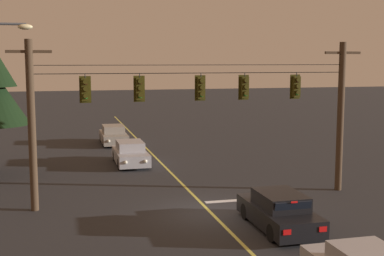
{
  "coord_description": "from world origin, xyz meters",
  "views": [
    {
      "loc": [
        -5.87,
        -19.99,
        6.21
      ],
      "look_at": [
        0.0,
        3.1,
        3.11
      ],
      "focal_mm": 48.86,
      "sensor_mm": 36.0,
      "label": 1
    }
  ],
  "objects_px": {
    "car_waiting_near_lane": "(279,212)",
    "car_oncoming_trailing": "(114,135)",
    "traffic_light_leftmost": "(85,90)",
    "traffic_light_rightmost": "(296,87)",
    "car_oncoming_lead": "(130,154)",
    "traffic_light_left_inner": "(140,89)",
    "traffic_light_centre": "(201,88)",
    "traffic_light_right_inner": "(245,87)"
  },
  "relations": [
    {
      "from": "car_waiting_near_lane",
      "to": "car_oncoming_trailing",
      "type": "distance_m",
      "value": 21.75
    },
    {
      "from": "traffic_light_leftmost",
      "to": "car_waiting_near_lane",
      "type": "relative_size",
      "value": 0.28
    },
    {
      "from": "traffic_light_rightmost",
      "to": "car_oncoming_lead",
      "type": "relative_size",
      "value": 0.28
    },
    {
      "from": "traffic_light_leftmost",
      "to": "traffic_light_left_inner",
      "type": "bearing_deg",
      "value": 0.0
    },
    {
      "from": "traffic_light_leftmost",
      "to": "car_oncoming_lead",
      "type": "height_order",
      "value": "traffic_light_leftmost"
    },
    {
      "from": "traffic_light_leftmost",
      "to": "car_waiting_near_lane",
      "type": "height_order",
      "value": "traffic_light_leftmost"
    },
    {
      "from": "car_waiting_near_lane",
      "to": "traffic_light_centre",
      "type": "bearing_deg",
      "value": 110.1
    },
    {
      "from": "traffic_light_centre",
      "to": "traffic_light_left_inner",
      "type": "bearing_deg",
      "value": 180.0
    },
    {
      "from": "traffic_light_rightmost",
      "to": "traffic_light_left_inner",
      "type": "bearing_deg",
      "value": 180.0
    },
    {
      "from": "traffic_light_centre",
      "to": "car_oncoming_lead",
      "type": "xyz_separation_m",
      "value": [
        -2.01,
        8.7,
        -4.35
      ]
    },
    {
      "from": "traffic_light_right_inner",
      "to": "car_waiting_near_lane",
      "type": "relative_size",
      "value": 0.28
    },
    {
      "from": "traffic_light_centre",
      "to": "traffic_light_leftmost",
      "type": "bearing_deg",
      "value": 180.0
    },
    {
      "from": "traffic_light_centre",
      "to": "car_oncoming_lead",
      "type": "height_order",
      "value": "traffic_light_centre"
    },
    {
      "from": "car_waiting_near_lane",
      "to": "car_oncoming_lead",
      "type": "bearing_deg",
      "value": 105.56
    },
    {
      "from": "traffic_light_left_inner",
      "to": "car_oncoming_lead",
      "type": "xyz_separation_m",
      "value": [
        0.69,
        8.7,
        -4.35
      ]
    },
    {
      "from": "traffic_light_centre",
      "to": "car_oncoming_lead",
      "type": "distance_m",
      "value": 9.93
    },
    {
      "from": "traffic_light_leftmost",
      "to": "traffic_light_centre",
      "type": "distance_m",
      "value": 4.98
    },
    {
      "from": "traffic_light_centre",
      "to": "traffic_light_rightmost",
      "type": "height_order",
      "value": "same"
    },
    {
      "from": "traffic_light_left_inner",
      "to": "car_waiting_near_lane",
      "type": "xyz_separation_m",
      "value": [
        4.43,
        -4.7,
        -4.35
      ]
    },
    {
      "from": "car_waiting_near_lane",
      "to": "traffic_light_leftmost",
      "type": "bearing_deg",
      "value": 144.92
    },
    {
      "from": "traffic_light_left_inner",
      "to": "traffic_light_centre",
      "type": "distance_m",
      "value": 2.7
    },
    {
      "from": "traffic_light_rightmost",
      "to": "car_waiting_near_lane",
      "type": "xyz_separation_m",
      "value": [
        -2.82,
        -4.7,
        -4.35
      ]
    },
    {
      "from": "traffic_light_left_inner",
      "to": "car_oncoming_trailing",
      "type": "bearing_deg",
      "value": 88.31
    },
    {
      "from": "car_oncoming_lead",
      "to": "car_oncoming_trailing",
      "type": "bearing_deg",
      "value": 91.45
    },
    {
      "from": "traffic_light_right_inner",
      "to": "car_waiting_near_lane",
      "type": "xyz_separation_m",
      "value": [
        -0.31,
        -4.7,
        -4.35
      ]
    },
    {
      "from": "car_waiting_near_lane",
      "to": "car_oncoming_lead",
      "type": "height_order",
      "value": "same"
    },
    {
      "from": "traffic_light_right_inner",
      "to": "traffic_light_rightmost",
      "type": "relative_size",
      "value": 1.0
    },
    {
      "from": "car_waiting_near_lane",
      "to": "traffic_light_right_inner",
      "type": "bearing_deg",
      "value": 86.25
    },
    {
      "from": "car_waiting_near_lane",
      "to": "car_oncoming_trailing",
      "type": "bearing_deg",
      "value": 100.42
    },
    {
      "from": "car_waiting_near_lane",
      "to": "traffic_light_left_inner",
      "type": "bearing_deg",
      "value": 133.27
    },
    {
      "from": "traffic_light_right_inner",
      "to": "car_oncoming_trailing",
      "type": "distance_m",
      "value": 17.76
    },
    {
      "from": "traffic_light_centre",
      "to": "car_oncoming_trailing",
      "type": "xyz_separation_m",
      "value": [
        -2.21,
        16.69,
        -4.35
      ]
    },
    {
      "from": "traffic_light_leftmost",
      "to": "traffic_light_right_inner",
      "type": "xyz_separation_m",
      "value": [
        7.0,
        0.0,
        0.0
      ]
    },
    {
      "from": "traffic_light_right_inner",
      "to": "traffic_light_rightmost",
      "type": "height_order",
      "value": "same"
    },
    {
      "from": "traffic_light_right_inner",
      "to": "traffic_light_leftmost",
      "type": "bearing_deg",
      "value": 180.0
    },
    {
      "from": "traffic_light_left_inner",
      "to": "car_oncoming_lead",
      "type": "distance_m",
      "value": 9.75
    },
    {
      "from": "traffic_light_left_inner",
      "to": "car_oncoming_trailing",
      "type": "relative_size",
      "value": 0.28
    },
    {
      "from": "traffic_light_right_inner",
      "to": "car_oncoming_lead",
      "type": "height_order",
      "value": "traffic_light_right_inner"
    },
    {
      "from": "traffic_light_right_inner",
      "to": "traffic_light_rightmost",
      "type": "xyz_separation_m",
      "value": [
        2.51,
        0.0,
        0.0
      ]
    },
    {
      "from": "traffic_light_centre",
      "to": "traffic_light_rightmost",
      "type": "relative_size",
      "value": 1.0
    },
    {
      "from": "traffic_light_left_inner",
      "to": "car_oncoming_trailing",
      "type": "xyz_separation_m",
      "value": [
        0.49,
        16.69,
        -4.35
      ]
    },
    {
      "from": "traffic_light_centre",
      "to": "traffic_light_right_inner",
      "type": "bearing_deg",
      "value": 0.0
    }
  ]
}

